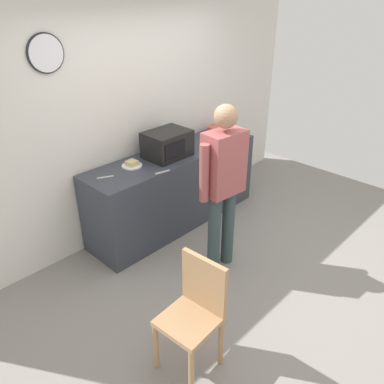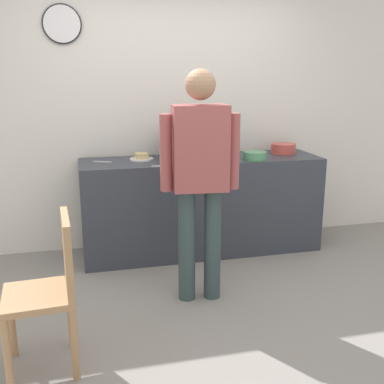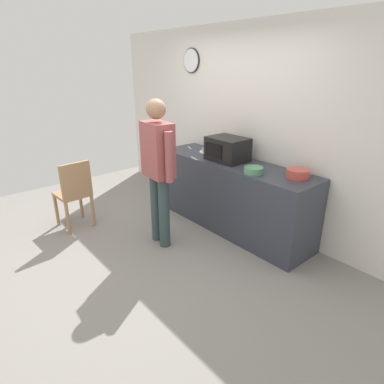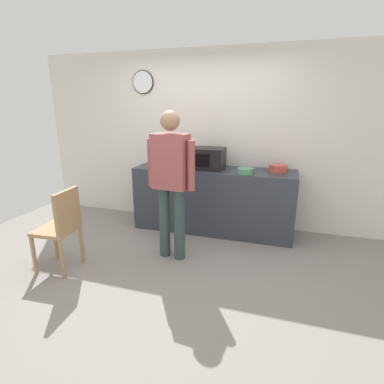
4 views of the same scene
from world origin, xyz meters
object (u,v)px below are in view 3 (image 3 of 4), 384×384
(salad_bowl, at_px, (253,170))
(spoon_utensil, at_px, (190,148))
(sandwich_plate, at_px, (207,151))
(cereal_bowl, at_px, (298,173))
(person_standing, at_px, (158,164))
(wooden_chair, at_px, (74,192))
(fork_utensil, at_px, (194,158))
(microwave, at_px, (227,149))

(salad_bowl, height_order, spoon_utensil, salad_bowl)
(sandwich_plate, distance_m, salad_bowl, 1.07)
(cereal_bowl, height_order, person_standing, person_standing)
(salad_bowl, height_order, cereal_bowl, cereal_bowl)
(spoon_utensil, relative_size, wooden_chair, 0.18)
(spoon_utensil, relative_size, person_standing, 0.10)
(sandwich_plate, xyz_separation_m, fork_utensil, (0.12, -0.35, -0.02))
(sandwich_plate, relative_size, wooden_chair, 0.24)
(microwave, relative_size, spoon_utensil, 2.94)
(person_standing, distance_m, wooden_chair, 1.34)
(microwave, relative_size, cereal_bowl, 2.00)
(microwave, distance_m, salad_bowl, 0.61)
(sandwich_plate, height_order, fork_utensil, sandwich_plate)
(salad_bowl, distance_m, person_standing, 1.10)
(microwave, bearing_deg, cereal_bowl, 5.51)
(fork_utensil, height_order, person_standing, person_standing)
(sandwich_plate, bearing_deg, cereal_bowl, 0.81)
(person_standing, bearing_deg, wooden_chair, -149.07)
(fork_utensil, bearing_deg, microwave, 39.83)
(microwave, distance_m, fork_utensil, 0.46)
(sandwich_plate, distance_m, fork_utensil, 0.38)
(spoon_utensil, distance_m, person_standing, 1.22)
(cereal_bowl, bearing_deg, salad_bowl, -147.29)
(person_standing, bearing_deg, spoon_utensil, 122.89)
(sandwich_plate, bearing_deg, microwave, -9.22)
(microwave, relative_size, sandwich_plate, 2.24)
(spoon_utensil, bearing_deg, fork_utensil, -34.07)
(microwave, xyz_separation_m, person_standing, (-0.17, -0.97, -0.05))
(microwave, xyz_separation_m, wooden_chair, (-1.23, -1.60, -0.55))
(fork_utensil, relative_size, person_standing, 0.10)
(salad_bowl, height_order, fork_utensil, salad_bowl)
(microwave, bearing_deg, fork_utensil, -140.17)
(fork_utensil, height_order, wooden_chair, wooden_chair)
(sandwich_plate, xyz_separation_m, salad_bowl, (1.04, -0.24, 0.02))
(wooden_chair, bearing_deg, microwave, 52.56)
(person_standing, bearing_deg, salad_bowl, 47.03)
(sandwich_plate, relative_size, fork_utensil, 1.31)
(wooden_chair, bearing_deg, fork_utensil, 56.02)
(microwave, height_order, fork_utensil, microwave)
(fork_utensil, bearing_deg, salad_bowl, 7.05)
(salad_bowl, xyz_separation_m, person_standing, (-0.75, -0.80, 0.06))
(fork_utensil, bearing_deg, person_standing, -76.20)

